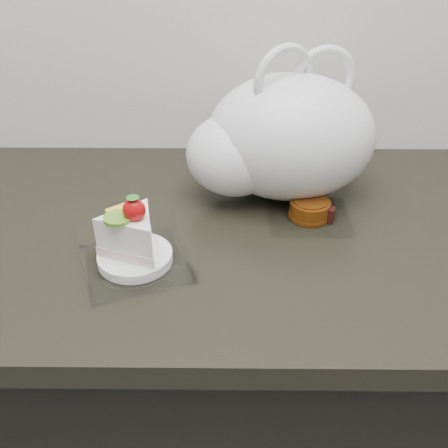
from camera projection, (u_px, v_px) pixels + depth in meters
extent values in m
cube|color=black|center=(236.00, 398.00, 1.12)|extent=(2.00, 0.60, 0.86)
cube|color=black|center=(239.00, 233.00, 0.88)|extent=(2.04, 0.64, 0.04)
cube|color=white|center=(136.00, 262.00, 0.77)|extent=(0.20, 0.20, 0.00)
cylinder|color=white|center=(135.00, 257.00, 0.76)|extent=(0.11, 0.11, 0.02)
ellipsoid|color=red|center=(134.00, 210.00, 0.71)|extent=(0.03, 0.03, 0.03)
cone|color=#2D7223|center=(133.00, 200.00, 0.70)|extent=(0.02, 0.02, 0.01)
cylinder|color=#72A931|center=(118.00, 218.00, 0.71)|extent=(0.04, 0.04, 0.01)
cube|color=yellow|center=(124.00, 208.00, 0.74)|extent=(0.05, 0.05, 0.01)
cube|color=white|center=(309.00, 217.00, 0.88)|extent=(0.14, 0.13, 0.00)
cylinder|color=#6A2E0C|center=(310.00, 209.00, 0.87)|extent=(0.08, 0.08, 0.03)
cylinder|color=#6A2E0C|center=(309.00, 215.00, 0.88)|extent=(0.09, 0.09, 0.01)
cylinder|color=#6A2E0C|center=(311.00, 201.00, 0.86)|extent=(0.07, 0.07, 0.00)
cube|color=black|center=(328.00, 215.00, 0.86)|extent=(0.02, 0.02, 0.03)
ellipsoid|color=white|center=(290.00, 137.00, 0.89)|extent=(0.37, 0.34, 0.23)
ellipsoid|color=white|center=(235.00, 155.00, 0.89)|extent=(0.23, 0.22, 0.15)
torus|color=white|center=(284.00, 81.00, 0.83)|extent=(0.11, 0.08, 0.12)
torus|color=white|center=(324.00, 79.00, 0.86)|extent=(0.12, 0.04, 0.11)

